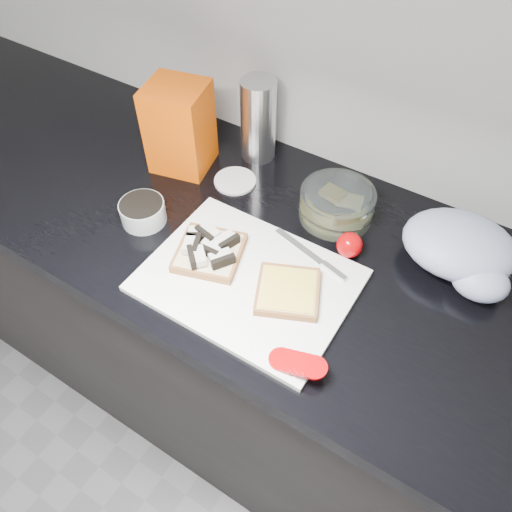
{
  "coord_description": "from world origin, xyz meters",
  "views": [
    {
      "loc": [
        0.33,
        0.57,
        1.68
      ],
      "look_at": [
        -0.0,
        1.1,
        0.95
      ],
      "focal_mm": 35.0,
      "sensor_mm": 36.0,
      "label": 1
    }
  ],
  "objects": [
    {
      "name": "bread_right",
      "position": [
        0.08,
        1.08,
        0.92
      ],
      "size": [
        0.16,
        0.16,
        0.02
      ],
      "rotation": [
        0.0,
        0.0,
        0.42
      ],
      "color": "beige",
      "rests_on": "cutting_board"
    },
    {
      "name": "tomato_slices",
      "position": [
        0.17,
        0.96,
        0.92
      ],
      "size": [
        0.12,
        0.06,
        0.02
      ],
      "rotation": [
        0.0,
        0.0,
        -0.34
      ],
      "color": "#B10407",
      "rests_on": "cutting_board"
    },
    {
      "name": "seed_tub",
      "position": [
        -0.29,
        1.1,
        0.93
      ],
      "size": [
        0.1,
        0.1,
        0.05
      ],
      "color": "#A7ABAC",
      "rests_on": "countertop"
    },
    {
      "name": "countertop",
      "position": [
        0.0,
        1.2,
        0.88
      ],
      "size": [
        3.5,
        0.64,
        0.04
      ],
      "primitive_type": "cube",
      "color": "black",
      "rests_on": "base_cabinet"
    },
    {
      "name": "knife",
      "position": [
        0.09,
        1.19,
        0.91
      ],
      "size": [
        0.19,
        0.06,
        0.01
      ],
      "rotation": [
        0.0,
        0.0,
        -0.26
      ],
      "color": "silver",
      "rests_on": "cutting_board"
    },
    {
      "name": "grocery_bag",
      "position": [
        0.33,
        1.33,
        0.95
      ],
      "size": [
        0.25,
        0.21,
        0.1
      ],
      "rotation": [
        0.0,
        0.0,
        0.15
      ],
      "color": "#AFBAD7",
      "rests_on": "countertop"
    },
    {
      "name": "bread_left",
      "position": [
        -0.1,
        1.08,
        0.93
      ],
      "size": [
        0.17,
        0.17,
        0.04
      ],
      "rotation": [
        0.0,
        0.0,
        0.3
      ],
      "color": "beige",
      "rests_on": "cutting_board"
    },
    {
      "name": "steel_canister",
      "position": [
        -0.2,
        1.42,
        1.0
      ],
      "size": [
        0.08,
        0.08,
        0.2
      ],
      "primitive_type": "cylinder",
      "color": "silver",
      "rests_on": "countertop"
    },
    {
      "name": "base_cabinet",
      "position": [
        0.0,
        1.2,
        0.43
      ],
      "size": [
        3.5,
        0.6,
        0.86
      ],
      "primitive_type": "cube",
      "color": "black",
      "rests_on": "ground"
    },
    {
      "name": "bread_bag",
      "position": [
        -0.34,
        1.3,
        1.0
      ],
      "size": [
        0.16,
        0.15,
        0.21
      ],
      "primitive_type": "cube",
      "rotation": [
        0.0,
        0.0,
        0.23
      ],
      "color": "#DD4803",
      "rests_on": "countertop"
    },
    {
      "name": "whole_tomatoes",
      "position": [
        0.13,
        1.25,
        0.93
      ],
      "size": [
        0.05,
        0.05,
        0.05
      ],
      "rotation": [
        0.0,
        0.0,
        0.31
      ],
      "color": "#B10407",
      "rests_on": "countertop"
    },
    {
      "name": "cutting_board",
      "position": [
        -0.0,
        1.07,
        0.91
      ],
      "size": [
        0.4,
        0.3,
        0.01
      ],
      "primitive_type": "cube",
      "color": "white",
      "rests_on": "countertop"
    },
    {
      "name": "glass_bowl",
      "position": [
        0.06,
        1.33,
        0.93
      ],
      "size": [
        0.16,
        0.16,
        0.07
      ],
      "rotation": [
        0.0,
        0.0,
        -0.17
      ],
      "color": "silver",
      "rests_on": "countertop"
    },
    {
      "name": "tub_lid",
      "position": [
        -0.19,
        1.31,
        0.9
      ],
      "size": [
        0.12,
        0.12,
        0.01
      ],
      "primitive_type": "cylinder",
      "rotation": [
        0.0,
        0.0,
        0.19
      ],
      "color": "silver",
      "rests_on": "countertop"
    }
  ]
}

